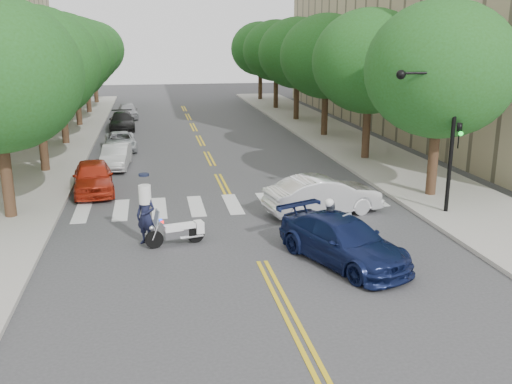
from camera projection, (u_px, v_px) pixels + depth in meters
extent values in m
plane|color=#38383A|center=(262.00, 262.00, 18.12)|extent=(140.00, 140.00, 0.00)
cube|color=#9E9991|center=(55.00, 144.00, 37.29)|extent=(5.00, 60.00, 0.15)
cube|color=#9E9991|center=(333.00, 135.00, 40.63)|extent=(5.00, 60.00, 0.15)
cylinder|color=#382316|center=(7.00, 178.00, 21.82)|extent=(0.44, 0.44, 3.32)
cylinder|color=#382316|center=(43.00, 141.00, 29.41)|extent=(0.44, 0.44, 3.32)
ellipsoid|color=#204F16|center=(35.00, 64.00, 28.37)|extent=(6.40, 6.40, 5.76)
cylinder|color=#382316|center=(64.00, 120.00, 36.99)|extent=(0.44, 0.44, 3.32)
ellipsoid|color=#204F16|center=(59.00, 58.00, 35.96)|extent=(6.40, 6.40, 5.76)
cylinder|color=#382316|center=(78.00, 105.00, 44.58)|extent=(0.44, 0.44, 3.32)
ellipsoid|color=#204F16|center=(74.00, 54.00, 43.54)|extent=(6.40, 6.40, 5.76)
cylinder|color=#382316|center=(88.00, 95.00, 52.16)|extent=(0.44, 0.44, 3.32)
ellipsoid|color=#204F16|center=(85.00, 51.00, 51.13)|extent=(6.40, 6.40, 5.76)
cylinder|color=#382316|center=(96.00, 88.00, 59.75)|extent=(0.44, 0.44, 3.32)
ellipsoid|color=#204F16|center=(93.00, 49.00, 58.71)|extent=(6.40, 6.40, 5.76)
cylinder|color=#382316|center=(433.00, 161.00, 24.91)|extent=(0.44, 0.44, 3.32)
ellipsoid|color=#204F16|center=(441.00, 70.00, 23.88)|extent=(6.40, 6.40, 5.76)
cylinder|color=#382316|center=(366.00, 131.00, 32.50)|extent=(0.44, 0.44, 3.32)
ellipsoid|color=#204F16|center=(370.00, 61.00, 31.46)|extent=(6.40, 6.40, 5.76)
cylinder|color=#382316|center=(325.00, 113.00, 40.08)|extent=(0.44, 0.44, 3.32)
ellipsoid|color=#204F16|center=(326.00, 56.00, 39.05)|extent=(6.40, 6.40, 5.76)
cylinder|color=#382316|center=(296.00, 101.00, 47.67)|extent=(0.44, 0.44, 3.32)
ellipsoid|color=#204F16|center=(297.00, 53.00, 46.63)|extent=(6.40, 6.40, 5.76)
cylinder|color=#382316|center=(276.00, 92.00, 55.25)|extent=(0.44, 0.44, 3.32)
ellipsoid|color=#204F16|center=(276.00, 51.00, 54.22)|extent=(6.40, 6.40, 5.76)
cylinder|color=#382316|center=(260.00, 85.00, 62.84)|extent=(0.44, 0.44, 3.32)
ellipsoid|color=#204F16|center=(260.00, 49.00, 61.80)|extent=(6.40, 6.40, 5.76)
cylinder|color=black|center=(452.00, 141.00, 22.08)|extent=(0.16, 0.16, 6.00)
cylinder|color=black|center=(429.00, 73.00, 21.18)|extent=(2.40, 0.10, 0.10)
sphere|color=black|center=(401.00, 75.00, 21.00)|extent=(0.36, 0.36, 0.36)
imported|color=black|center=(459.00, 136.00, 22.07)|extent=(0.16, 0.20, 1.00)
sphere|color=#0CCC26|center=(461.00, 134.00, 21.90)|extent=(0.18, 0.18, 0.18)
cylinder|color=black|center=(350.00, 248.00, 18.34)|extent=(0.55, 0.60, 0.68)
cylinder|color=black|center=(309.00, 237.00, 19.29)|extent=(0.58, 0.63, 0.68)
cube|color=silver|center=(328.00, 239.00, 18.82)|extent=(0.83, 0.88, 0.32)
cube|color=black|center=(331.00, 233.00, 18.69)|extent=(0.73, 0.76, 0.22)
cube|color=black|center=(317.00, 229.00, 19.02)|extent=(0.66, 0.67, 0.16)
cube|color=black|center=(306.00, 229.00, 19.31)|extent=(0.53, 0.51, 0.45)
cube|color=#8C99A5|center=(348.00, 222.00, 18.19)|extent=(0.47, 0.44, 0.54)
cube|color=red|center=(345.00, 225.00, 18.43)|extent=(0.14, 0.14, 0.08)
cube|color=#0C26E5|center=(341.00, 227.00, 18.25)|extent=(0.14, 0.14, 0.08)
imported|color=#474C56|center=(329.00, 224.00, 18.68)|extent=(0.96, 0.95, 1.56)
sphere|color=silver|center=(329.00, 203.00, 18.49)|extent=(0.30, 0.30, 0.30)
cylinder|color=black|center=(154.00, 240.00, 19.18)|extent=(0.63, 0.26, 0.62)
cylinder|color=black|center=(195.00, 234.00, 19.74)|extent=(0.64, 0.30, 0.62)
cube|color=silver|center=(176.00, 234.00, 19.45)|extent=(0.86, 0.47, 0.29)
cube|color=white|center=(173.00, 228.00, 19.36)|extent=(0.69, 0.46, 0.20)
cube|color=white|center=(188.00, 225.00, 19.54)|extent=(0.57, 0.47, 0.14)
cube|color=white|center=(199.00, 227.00, 19.73)|extent=(0.36, 0.45, 0.41)
cube|color=#8C99A5|center=(157.00, 217.00, 19.02)|extent=(0.24, 0.47, 0.49)
cube|color=red|center=(162.00, 222.00, 19.03)|extent=(0.11, 0.11, 0.07)
cube|color=#0C26E5|center=(161.00, 220.00, 19.22)|extent=(0.11, 0.11, 0.07)
imported|color=#161933|center=(146.00, 216.00, 19.40)|extent=(0.88, 0.82, 2.01)
imported|color=white|center=(323.00, 195.00, 22.77)|extent=(4.93, 2.49, 1.55)
imported|color=#101943|center=(343.00, 241.00, 17.89)|extent=(3.78, 5.35, 1.44)
imported|color=#AF2712|center=(93.00, 177.00, 25.88)|extent=(2.17, 4.48, 1.48)
imported|color=#BDBDBD|center=(116.00, 156.00, 30.78)|extent=(1.62, 3.95, 1.27)
imported|color=#ADB1B5|center=(120.00, 141.00, 35.54)|extent=(2.19, 4.21, 1.13)
imported|color=black|center=(122.00, 121.00, 43.19)|extent=(2.05, 4.68, 1.34)
imported|color=#A3A3A8|center=(128.00, 111.00, 49.26)|extent=(1.96, 4.12, 1.36)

